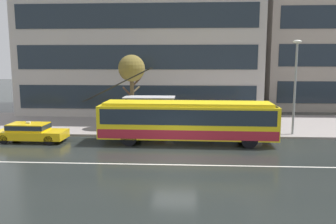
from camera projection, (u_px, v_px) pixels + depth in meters
The scene contains 11 objects.
ground_plane at pixel (175, 158), 19.47m from camera, with size 160.00×160.00×0.00m, color #222725.
sidewalk_slab at pixel (179, 124), 29.70m from camera, with size 80.00×10.00×0.14m, color gray.
lane_centre_line at pixel (174, 165), 18.28m from camera, with size 72.00×0.14×0.01m, color silver.
trolleybus at pixel (187, 120), 22.93m from camera, with size 12.87×2.76×5.06m.
taxi_queued_behind_bus at pixel (30, 131), 23.41m from camera, with size 4.72×1.92×1.39m.
bus_shelter at pixel (150, 105), 26.43m from camera, with size 3.87×1.84×2.63m.
pedestrian_at_shelter at pixel (212, 110), 25.50m from camera, with size 1.55×1.55×2.05m.
pedestrian_approaching_curb at pixel (146, 109), 26.48m from camera, with size 1.44×1.44×2.04m.
pedestrian_walking_past at pixel (162, 110), 26.68m from camera, with size 1.07×1.07×1.97m.
street_lamp at pixel (295, 79), 24.64m from camera, with size 0.60×0.32×6.79m.
street_tree_bare at pixel (132, 70), 27.22m from camera, with size 2.13×2.13×5.81m.
Camera 1 is at (0.68, -18.85, 5.51)m, focal length 36.76 mm.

